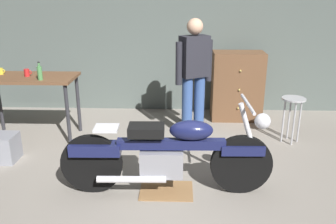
{
  "coord_description": "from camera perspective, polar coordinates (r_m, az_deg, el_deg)",
  "views": [
    {
      "loc": [
        0.14,
        -3.34,
        2.05
      ],
      "look_at": [
        0.0,
        0.7,
        0.65
      ],
      "focal_mm": 38.46,
      "sensor_mm": 36.0,
      "label": 1
    }
  ],
  "objects": [
    {
      "name": "ground_plane",
      "position": [
        3.92,
        -0.4,
        -12.42
      ],
      "size": [
        12.0,
        12.0,
        0.0
      ],
      "primitive_type": "plane",
      "color": "gray"
    },
    {
      "name": "bottle",
      "position": [
        5.02,
        -19.66,
        5.88
      ],
      "size": [
        0.06,
        0.06,
        0.24
      ],
      "color": "#4C8C4C",
      "rests_on": "workbench"
    },
    {
      "name": "workbench",
      "position": [
        5.34,
        -21.2,
        4.12
      ],
      "size": [
        1.3,
        0.64,
        0.9
      ],
      "color": "brown",
      "rests_on": "ground_plane"
    },
    {
      "name": "wooden_dresser",
      "position": [
        5.91,
        10.88,
        4.06
      ],
      "size": [
        0.8,
        0.47,
        1.1
      ],
      "color": "brown",
      "rests_on": "ground_plane"
    },
    {
      "name": "motorcycle",
      "position": [
        3.7,
        -0.0,
        -6.52
      ],
      "size": [
        2.19,
        0.6,
        1.0
      ],
      "rotation": [
        0.0,
        0.0,
        0.03
      ],
      "color": "black",
      "rests_on": "ground_plane"
    },
    {
      "name": "drip_tray",
      "position": [
        3.92,
        -0.26,
        -12.35
      ],
      "size": [
        0.56,
        0.4,
        0.01
      ],
      "primitive_type": "cube",
      "color": "olive",
      "rests_on": "ground_plane"
    },
    {
      "name": "mug_yellow_tall",
      "position": [
        5.57,
        -24.98,
        5.88
      ],
      "size": [
        0.1,
        0.07,
        0.09
      ],
      "color": "yellow",
      "rests_on": "workbench"
    },
    {
      "name": "back_wall",
      "position": [
        6.16,
        0.66,
        14.46
      ],
      "size": [
        8.0,
        0.12,
        3.1
      ],
      "primitive_type": "cube",
      "color": "#56605B",
      "rests_on": "ground_plane"
    },
    {
      "name": "shop_stool",
      "position": [
        5.18,
        19.18,
        0.61
      ],
      "size": [
        0.32,
        0.32,
        0.64
      ],
      "color": "#B2B2B7",
      "rests_on": "ground_plane"
    },
    {
      "name": "mug_red_diner",
      "position": [
        5.3,
        -21.45,
        5.82
      ],
      "size": [
        0.1,
        0.07,
        0.1
      ],
      "color": "red",
      "rests_on": "workbench"
    },
    {
      "name": "person_standing",
      "position": [
        5.04,
        4.13,
        6.17
      ],
      "size": [
        0.51,
        0.38,
        1.67
      ],
      "rotation": [
        0.0,
        0.0,
        3.65
      ],
      "color": "#365391",
      "rests_on": "ground_plane"
    }
  ]
}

